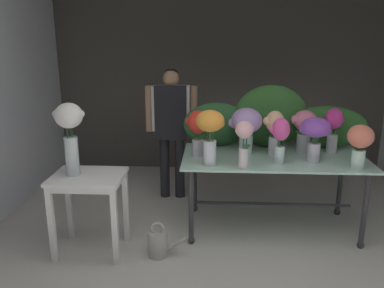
{
  "coord_description": "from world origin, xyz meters",
  "views": [
    {
      "loc": [
        -0.1,
        -2.06,
        1.96
      ],
      "look_at": [
        -0.29,
        1.39,
        1.01
      ],
      "focal_mm": 36.42,
      "sensor_mm": 36.0,
      "label": 1
    }
  ],
  "objects_px": {
    "florist": "(172,120)",
    "vase_rosy_hydrangea": "(304,128)",
    "vase_white_roses_tall": "(70,130)",
    "vase_peach_ranunculus": "(274,129)",
    "vase_blush_snapdragons": "(244,139)",
    "vase_fuchsia_carnations": "(280,136)",
    "watering_can": "(158,243)",
    "vase_lilac_peonies": "(246,125)",
    "vase_sunset_dahlias": "(210,129)",
    "vase_magenta_tulips": "(333,126)",
    "vase_scarlet_roses": "(198,128)",
    "display_table_glass": "(273,167)",
    "vase_violet_anemones": "(315,132)",
    "side_table_white": "(89,187)",
    "vase_coral_lilies": "(360,142)"
  },
  "relations": [
    {
      "from": "florist",
      "to": "vase_rosy_hydrangea",
      "type": "height_order",
      "value": "florist"
    },
    {
      "from": "vase_white_roses_tall",
      "to": "vase_peach_ranunculus",
      "type": "bearing_deg",
      "value": 17.61
    },
    {
      "from": "vase_blush_snapdragons",
      "to": "vase_fuchsia_carnations",
      "type": "xyz_separation_m",
      "value": [
        0.35,
        0.14,
        -0.01
      ]
    },
    {
      "from": "watering_can",
      "to": "vase_blush_snapdragons",
      "type": "bearing_deg",
      "value": 17.04
    },
    {
      "from": "vase_blush_snapdragons",
      "to": "vase_lilac_peonies",
      "type": "height_order",
      "value": "vase_lilac_peonies"
    },
    {
      "from": "vase_sunset_dahlias",
      "to": "vase_magenta_tulips",
      "type": "height_order",
      "value": "vase_sunset_dahlias"
    },
    {
      "from": "vase_scarlet_roses",
      "to": "vase_rosy_hydrangea",
      "type": "height_order",
      "value": "vase_scarlet_roses"
    },
    {
      "from": "display_table_glass",
      "to": "vase_magenta_tulips",
      "type": "relative_size",
      "value": 3.9
    },
    {
      "from": "vase_lilac_peonies",
      "to": "vase_rosy_hydrangea",
      "type": "height_order",
      "value": "vase_lilac_peonies"
    },
    {
      "from": "vase_sunset_dahlias",
      "to": "vase_violet_anemones",
      "type": "bearing_deg",
      "value": 8.87
    },
    {
      "from": "vase_sunset_dahlias",
      "to": "vase_rosy_hydrangea",
      "type": "bearing_deg",
      "value": 26.66
    },
    {
      "from": "vase_fuchsia_carnations",
      "to": "vase_rosy_hydrangea",
      "type": "bearing_deg",
      "value": 53.18
    },
    {
      "from": "side_table_white",
      "to": "vase_coral_lilies",
      "type": "bearing_deg",
      "value": 5.21
    },
    {
      "from": "vase_lilac_peonies",
      "to": "vase_fuchsia_carnations",
      "type": "height_order",
      "value": "vase_lilac_peonies"
    },
    {
      "from": "florist",
      "to": "vase_blush_snapdragons",
      "type": "height_order",
      "value": "florist"
    },
    {
      "from": "vase_blush_snapdragons",
      "to": "vase_magenta_tulips",
      "type": "height_order",
      "value": "vase_magenta_tulips"
    },
    {
      "from": "vase_scarlet_roses",
      "to": "vase_rosy_hydrangea",
      "type": "bearing_deg",
      "value": 10.66
    },
    {
      "from": "side_table_white",
      "to": "vase_sunset_dahlias",
      "type": "xyz_separation_m",
      "value": [
        1.1,
        0.24,
        0.5
      ]
    },
    {
      "from": "vase_sunset_dahlias",
      "to": "vase_magenta_tulips",
      "type": "xyz_separation_m",
      "value": [
        1.25,
        0.47,
        -0.06
      ]
    },
    {
      "from": "side_table_white",
      "to": "vase_rosy_hydrangea",
      "type": "bearing_deg",
      "value": 19.32
    },
    {
      "from": "side_table_white",
      "to": "vase_peach_ranunculus",
      "type": "relative_size",
      "value": 1.65
    },
    {
      "from": "vase_blush_snapdragons",
      "to": "vase_scarlet_roses",
      "type": "distance_m",
      "value": 0.55
    },
    {
      "from": "vase_magenta_tulips",
      "to": "watering_can",
      "type": "bearing_deg",
      "value": -155.8
    },
    {
      "from": "vase_violet_anemones",
      "to": "vase_lilac_peonies",
      "type": "height_order",
      "value": "vase_lilac_peonies"
    },
    {
      "from": "vase_magenta_tulips",
      "to": "display_table_glass",
      "type": "bearing_deg",
      "value": -165.71
    },
    {
      "from": "vase_scarlet_roses",
      "to": "side_table_white",
      "type": "bearing_deg",
      "value": -152.01
    },
    {
      "from": "vase_lilac_peonies",
      "to": "vase_coral_lilies",
      "type": "relative_size",
      "value": 1.17
    },
    {
      "from": "vase_blush_snapdragons",
      "to": "vase_scarlet_roses",
      "type": "xyz_separation_m",
      "value": [
        -0.43,
        0.34,
        0.02
      ]
    },
    {
      "from": "display_table_glass",
      "to": "vase_blush_snapdragons",
      "type": "bearing_deg",
      "value": -131.35
    },
    {
      "from": "vase_rosy_hydrangea",
      "to": "vase_blush_snapdragons",
      "type": "bearing_deg",
      "value": -139.92
    },
    {
      "from": "vase_blush_snapdragons",
      "to": "vase_fuchsia_carnations",
      "type": "bearing_deg",
      "value": 21.92
    },
    {
      "from": "vase_sunset_dahlias",
      "to": "vase_lilac_peonies",
      "type": "bearing_deg",
      "value": 47.65
    },
    {
      "from": "vase_lilac_peonies",
      "to": "vase_white_roses_tall",
      "type": "relative_size",
      "value": 0.73
    },
    {
      "from": "vase_white_roses_tall",
      "to": "watering_can",
      "type": "xyz_separation_m",
      "value": [
        0.77,
        -0.06,
        -1.04
      ]
    },
    {
      "from": "vase_violet_anemones",
      "to": "vase_scarlet_roses",
      "type": "relative_size",
      "value": 0.93
    },
    {
      "from": "vase_scarlet_roses",
      "to": "vase_white_roses_tall",
      "type": "relative_size",
      "value": 0.71
    },
    {
      "from": "vase_scarlet_roses",
      "to": "vase_peach_ranunculus",
      "type": "bearing_deg",
      "value": 5.61
    },
    {
      "from": "vase_peach_ranunculus",
      "to": "vase_scarlet_roses",
      "type": "relative_size",
      "value": 0.98
    },
    {
      "from": "vase_blush_snapdragons",
      "to": "vase_magenta_tulips",
      "type": "distance_m",
      "value": 1.09
    },
    {
      "from": "vase_coral_lilies",
      "to": "vase_white_roses_tall",
      "type": "height_order",
      "value": "vase_white_roses_tall"
    },
    {
      "from": "vase_sunset_dahlias",
      "to": "vase_rosy_hydrangea",
      "type": "distance_m",
      "value": 1.08
    },
    {
      "from": "vase_coral_lilies",
      "to": "watering_can",
      "type": "relative_size",
      "value": 1.16
    },
    {
      "from": "vase_peach_ranunculus",
      "to": "vase_coral_lilies",
      "type": "bearing_deg",
      "value": -27.13
    },
    {
      "from": "vase_white_roses_tall",
      "to": "vase_coral_lilies",
      "type": "bearing_deg",
      "value": 4.94
    },
    {
      "from": "vase_sunset_dahlias",
      "to": "display_table_glass",
      "type": "bearing_deg",
      "value": 25.95
    },
    {
      "from": "vase_coral_lilies",
      "to": "vase_rosy_hydrangea",
      "type": "xyz_separation_m",
      "value": [
        -0.4,
        0.5,
        0.01
      ]
    },
    {
      "from": "florist",
      "to": "vase_blush_snapdragons",
      "type": "bearing_deg",
      "value": -56.01
    },
    {
      "from": "vase_white_roses_tall",
      "to": "watering_can",
      "type": "height_order",
      "value": "vase_white_roses_tall"
    },
    {
      "from": "vase_scarlet_roses",
      "to": "vase_coral_lilies",
      "type": "distance_m",
      "value": 1.51
    },
    {
      "from": "vase_violet_anemones",
      "to": "vase_sunset_dahlias",
      "type": "relative_size",
      "value": 0.83
    }
  ]
}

